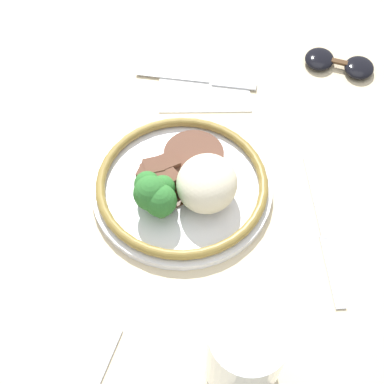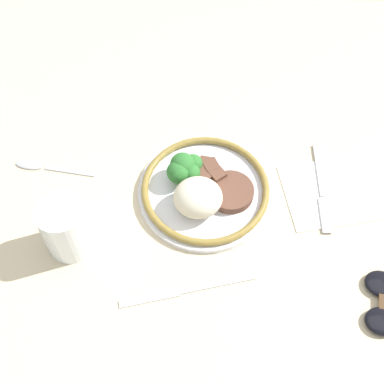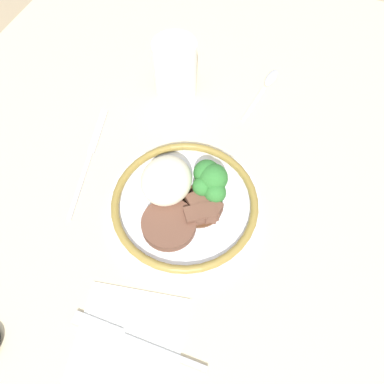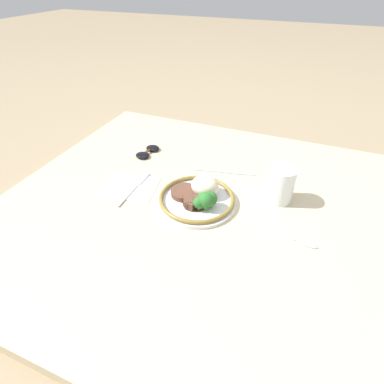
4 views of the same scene
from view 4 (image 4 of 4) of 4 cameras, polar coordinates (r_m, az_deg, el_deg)
ground_plane at (r=0.88m, az=3.12°, el=-4.92°), size 8.00×8.00×0.00m
dining_table at (r=0.87m, az=3.17°, el=-3.87°), size 1.19×1.02×0.04m
napkin at (r=0.95m, az=-11.57°, el=1.00°), size 0.18×0.16×0.00m
plate at (r=0.86m, az=1.23°, el=-0.87°), size 0.23×0.23×0.07m
juice_glass at (r=0.89m, az=16.55°, el=0.99°), size 0.07×0.07×0.11m
fork at (r=0.95m, az=-10.42°, el=1.24°), size 0.02×0.18×0.00m
knife at (r=1.00m, az=6.44°, el=3.77°), size 0.21×0.06×0.00m
spoon at (r=0.80m, az=19.93°, el=-8.84°), size 0.15×0.04×0.01m
sunglasses at (r=1.11m, az=-8.44°, el=7.62°), size 0.07×0.11×0.02m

